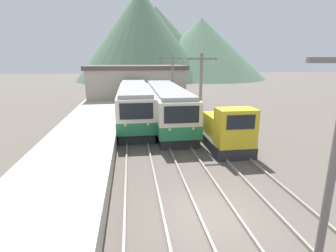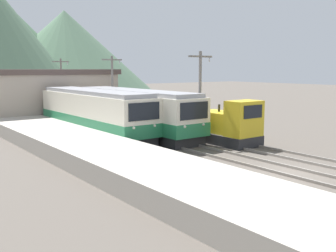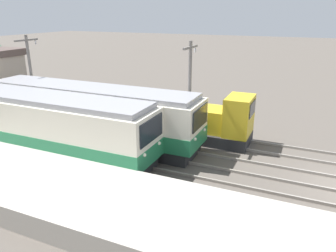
{
  "view_description": "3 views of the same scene",
  "coord_description": "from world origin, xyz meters",
  "px_view_note": "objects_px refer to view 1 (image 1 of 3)",
  "views": [
    {
      "loc": [
        -2.93,
        -8.63,
        5.87
      ],
      "look_at": [
        -0.64,
        7.42,
        1.66
      ],
      "focal_mm": 28.0,
      "sensor_mm": 36.0,
      "label": 1
    },
    {
      "loc": [
        -15.83,
        -11.3,
        5.03
      ],
      "look_at": [
        -1.36,
        7.86,
        1.52
      ],
      "focal_mm": 42.0,
      "sensor_mm": 36.0,
      "label": 2
    },
    {
      "loc": [
        -15.37,
        2.11,
        7.64
      ],
      "look_at": [
        -0.29,
        8.82,
        1.88
      ],
      "focal_mm": 35.0,
      "sensor_mm": 36.0,
      "label": 3
    }
  ],
  "objects_px": {
    "catenary_mast_far": "(173,81)",
    "catenary_mast_near": "(333,167)",
    "commuter_train_left": "(135,106)",
    "shunting_locomotive": "(227,132)",
    "catenary_mast_distant": "(160,75)",
    "commuter_train_center": "(167,107)",
    "catenary_mast_mid": "(201,96)"
  },
  "relations": [
    {
      "from": "shunting_locomotive",
      "to": "catenary_mast_far",
      "type": "distance_m",
      "value": 13.48
    },
    {
      "from": "catenary_mast_far",
      "to": "catenary_mast_distant",
      "type": "bearing_deg",
      "value": 90.0
    },
    {
      "from": "catenary_mast_near",
      "to": "shunting_locomotive",
      "type": "bearing_deg",
      "value": 82.0
    },
    {
      "from": "catenary_mast_distant",
      "to": "catenary_mast_mid",
      "type": "bearing_deg",
      "value": -90.0
    },
    {
      "from": "catenary_mast_mid",
      "to": "catenary_mast_distant",
      "type": "relative_size",
      "value": 1.0
    },
    {
      "from": "catenary_mast_far",
      "to": "catenary_mast_distant",
      "type": "distance_m",
      "value": 11.92
    },
    {
      "from": "shunting_locomotive",
      "to": "catenary_mast_far",
      "type": "relative_size",
      "value": 0.74
    },
    {
      "from": "shunting_locomotive",
      "to": "catenary_mast_distant",
      "type": "bearing_deg",
      "value": 93.39
    },
    {
      "from": "commuter_train_left",
      "to": "commuter_train_center",
      "type": "relative_size",
      "value": 0.97
    },
    {
      "from": "commuter_train_left",
      "to": "catenary_mast_mid",
      "type": "relative_size",
      "value": 2.24
    },
    {
      "from": "catenary_mast_mid",
      "to": "catenary_mast_distant",
      "type": "xyz_separation_m",
      "value": [
        0.0,
        23.84,
        0.0
      ]
    },
    {
      "from": "shunting_locomotive",
      "to": "commuter_train_left",
      "type": "bearing_deg",
      "value": 124.52
    },
    {
      "from": "shunting_locomotive",
      "to": "catenary_mast_mid",
      "type": "xyz_separation_m",
      "value": [
        -1.49,
        1.3,
        2.19
      ]
    },
    {
      "from": "catenary_mast_distant",
      "to": "shunting_locomotive",
      "type": "bearing_deg",
      "value": -86.61
    },
    {
      "from": "shunting_locomotive",
      "to": "catenary_mast_distant",
      "type": "relative_size",
      "value": 0.74
    },
    {
      "from": "shunting_locomotive",
      "to": "catenary_mast_near",
      "type": "bearing_deg",
      "value": -98.0
    },
    {
      "from": "commuter_train_left",
      "to": "catenary_mast_far",
      "type": "relative_size",
      "value": 2.24
    },
    {
      "from": "commuter_train_left",
      "to": "commuter_train_center",
      "type": "xyz_separation_m",
      "value": [
        2.8,
        -1.25,
        -0.01
      ]
    },
    {
      "from": "catenary_mast_near",
      "to": "catenary_mast_mid",
      "type": "bearing_deg",
      "value": 90.0
    },
    {
      "from": "commuter_train_center",
      "to": "shunting_locomotive",
      "type": "bearing_deg",
      "value": -67.34
    },
    {
      "from": "commuter_train_left",
      "to": "catenary_mast_far",
      "type": "distance_m",
      "value": 6.68
    },
    {
      "from": "commuter_train_center",
      "to": "shunting_locomotive",
      "type": "distance_m",
      "value": 7.8
    },
    {
      "from": "commuter_train_center",
      "to": "catenary_mast_near",
      "type": "height_order",
      "value": "catenary_mast_near"
    },
    {
      "from": "catenary_mast_far",
      "to": "catenary_mast_near",
      "type": "bearing_deg",
      "value": -90.0
    },
    {
      "from": "shunting_locomotive",
      "to": "catenary_mast_near",
      "type": "xyz_separation_m",
      "value": [
        -1.49,
        -10.62,
        2.19
      ]
    },
    {
      "from": "commuter_train_center",
      "to": "shunting_locomotive",
      "type": "height_order",
      "value": "commuter_train_center"
    },
    {
      "from": "commuter_train_left",
      "to": "catenary_mast_distant",
      "type": "relative_size",
      "value": 2.24
    },
    {
      "from": "commuter_train_left",
      "to": "catenary_mast_far",
      "type": "bearing_deg",
      "value": 48.02
    },
    {
      "from": "catenary_mast_near",
      "to": "catenary_mast_distant",
      "type": "bearing_deg",
      "value": 90.0
    },
    {
      "from": "shunting_locomotive",
      "to": "catenary_mast_mid",
      "type": "relative_size",
      "value": 0.74
    },
    {
      "from": "commuter_train_center",
      "to": "catenary_mast_near",
      "type": "bearing_deg",
      "value": -85.16
    },
    {
      "from": "catenary_mast_distant",
      "to": "commuter_train_left",
      "type": "bearing_deg",
      "value": -104.46
    }
  ]
}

